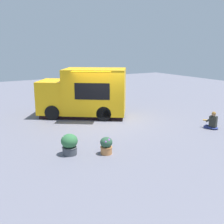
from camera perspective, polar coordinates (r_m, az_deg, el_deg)
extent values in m
plane|color=slate|center=(14.12, -1.66, -2.15)|extent=(40.00, 40.00, 0.00)
cube|color=#F5B113|center=(15.08, -3.51, 4.31)|extent=(3.85, 3.58, 2.39)
cube|color=#F5B113|center=(15.63, -11.94, 3.18)|extent=(2.29, 2.43, 1.75)
cube|color=#20232E|center=(15.79, -14.35, 4.28)|extent=(0.99, 1.37, 0.66)
cube|color=black|center=(14.03, -4.12, 4.22)|extent=(1.46, 1.06, 0.84)
cube|color=#F8AE08|center=(13.62, -4.38, 8.23)|extent=(1.93, 1.62, 0.03)
cube|color=black|center=(15.45, -5.99, -0.44)|extent=(4.55, 3.92, 0.21)
cylinder|color=black|center=(16.59, -10.31, 1.37)|extent=(0.76, 0.63, 0.78)
cylinder|color=black|center=(14.85, -12.13, -0.13)|extent=(0.76, 0.63, 0.78)
cylinder|color=black|center=(16.11, -0.95, 1.23)|extent=(0.76, 0.63, 0.78)
cylinder|color=black|center=(14.31, -1.68, -0.34)|extent=(0.76, 0.63, 0.78)
ellipsoid|color=navy|center=(13.86, 19.94, -3.04)|extent=(0.58, 0.63, 0.11)
cube|color=navy|center=(14.02, 19.33, -2.78)|extent=(0.22, 0.38, 0.11)
cube|color=navy|center=(13.84, 19.02, -2.97)|extent=(0.22, 0.38, 0.11)
cube|color=#2C2E28|center=(13.78, 20.04, -1.81)|extent=(0.31, 0.38, 0.51)
sphere|color=#AC7E5A|center=(13.70, 20.16, -0.41)|extent=(0.19, 0.19, 0.19)
sphere|color=olive|center=(13.69, 20.16, -0.32)|extent=(0.19, 0.19, 0.19)
cube|color=#2C2E28|center=(13.90, 19.67, -1.36)|extent=(0.19, 0.35, 0.27)
cube|color=#2C2E28|center=(13.72, 19.37, -1.52)|extent=(0.19, 0.35, 0.27)
cylinder|color=#E6AC4C|center=(13.89, 18.85, -1.63)|extent=(0.22, 0.33, 0.08)
cube|color=#D5623B|center=(13.89, 18.85, -1.56)|extent=(0.17, 0.27, 0.02)
cylinder|color=#41464C|center=(10.12, -8.67, -7.84)|extent=(0.51, 0.51, 0.29)
torus|color=#474A4C|center=(10.08, -8.70, -7.17)|extent=(0.54, 0.54, 0.04)
ellipsoid|color=#336E3F|center=(10.00, -8.74, -5.89)|extent=(0.60, 0.60, 0.51)
sphere|color=white|center=(9.94, -10.08, -5.47)|extent=(0.07, 0.07, 0.07)
sphere|color=white|center=(9.92, -7.76, -5.03)|extent=(0.07, 0.07, 0.07)
sphere|color=white|center=(9.98, -9.77, -4.99)|extent=(0.07, 0.07, 0.07)
sphere|color=white|center=(9.93, -9.83, -5.14)|extent=(0.08, 0.08, 0.08)
cylinder|color=#C07B45|center=(10.07, -1.17, -7.84)|extent=(0.41, 0.41, 0.27)
torus|color=#BE753F|center=(10.03, -1.18, -7.20)|extent=(0.44, 0.44, 0.04)
ellipsoid|color=#2D533A|center=(9.96, -1.18, -6.22)|extent=(0.44, 0.44, 0.38)
sphere|color=#964EA5|center=(9.78, -1.27, -6.16)|extent=(0.09, 0.09, 0.09)
sphere|color=purple|center=(9.84, -0.64, -5.76)|extent=(0.09, 0.09, 0.09)
sphere|color=purple|center=(10.06, -1.43, -5.41)|extent=(0.07, 0.07, 0.07)
sphere|color=purple|center=(9.82, -0.68, -5.86)|extent=(0.07, 0.07, 0.07)
sphere|color=purple|center=(10.05, -0.32, -5.80)|extent=(0.08, 0.08, 0.08)
sphere|color=purple|center=(9.99, -0.52, -5.46)|extent=(0.08, 0.08, 0.08)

